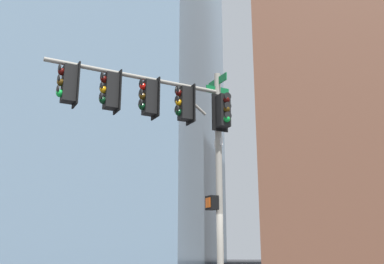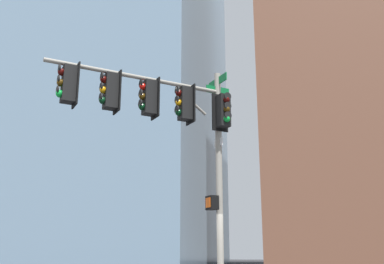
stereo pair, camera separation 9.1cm
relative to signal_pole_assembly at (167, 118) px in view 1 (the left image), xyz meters
name	(u,v)px [view 1 (the left image)]	position (x,y,z in m)	size (l,w,h in m)	color
signal_pole_assembly	(167,118)	(0.00, 0.00, 0.00)	(4.47, 3.84, 6.84)	#9E998C
building_brick_nearside	(361,74)	(12.15, 40.11, 16.62)	(23.46, 21.96, 43.52)	brown
building_brick_midblock	(27,100)	(-30.75, 38.72, 16.21)	(16.32, 17.84, 42.70)	brown
building_glass_tower	(116,67)	(-20.92, 45.13, 22.86)	(27.42, 31.43, 56.01)	#7A99B2
building_brick_farside	(5,84)	(-37.59, 42.92, 20.81)	(21.15, 19.98, 51.90)	brown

